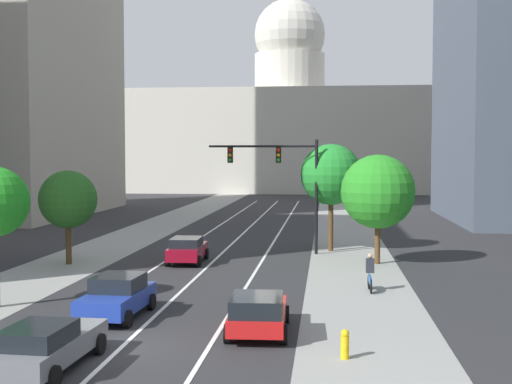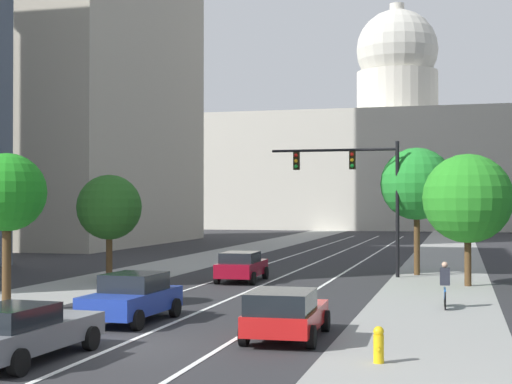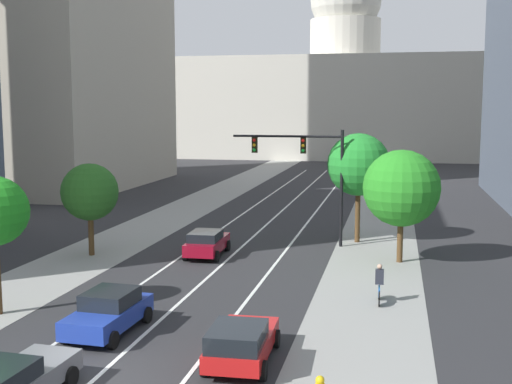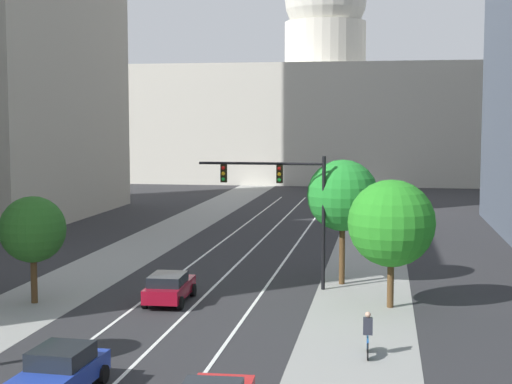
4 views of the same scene
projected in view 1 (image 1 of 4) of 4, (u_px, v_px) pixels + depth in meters
The scene contains 17 objects.
ground_plane at pixel (254, 223), 61.53m from camera, with size 400.00×400.00×0.00m, color #2B2B2D.
sidewalk_left at pixel (152, 228), 57.39m from camera, with size 4.89×130.00×0.01m, color gray.
sidewalk_right at pixel (345, 231), 55.73m from camera, with size 4.89×130.00×0.01m, color gray.
lane_stripe_left at pixel (190, 245), 46.92m from camera, with size 0.16×90.00×0.01m, color white.
lane_stripe_center at pixel (230, 245), 46.63m from camera, with size 0.16×90.00×0.01m, color white.
lane_stripe_right at pixel (271, 246), 46.34m from camera, with size 0.16×90.00×0.01m, color white.
capitol_building at pixel (289, 132), 118.44m from camera, with size 54.16×25.61×33.71m.
car_crimson at pixel (187, 249), 39.04m from camera, with size 2.08×4.28×1.49m.
car_red at pixel (258, 312), 23.48m from camera, with size 2.20×4.31×1.47m.
car_gray at pixel (47, 345), 19.54m from camera, with size 2.11×4.83×1.44m.
car_blue at pixel (117, 296), 26.02m from camera, with size 2.20×4.36×1.59m.
traffic_signal_mast at pixel (284, 172), 42.44m from camera, with size 6.82×0.39×7.11m.
fire_hydrant at pixel (345, 344), 20.68m from camera, with size 0.26×0.35×0.91m.
cyclist at pixel (370, 273), 30.89m from camera, with size 0.37×1.70×1.72m.
street_tree_far_right at pixel (331, 175), 43.70m from camera, with size 3.90×3.90×6.86m.
street_tree_mid_right at pixel (378, 192), 38.53m from camera, with size 4.18×4.18×6.19m.
street_tree_mid_left at pixel (68, 200), 38.41m from camera, with size 3.25×3.25×5.30m.
Camera 1 is at (6.52, -20.93, 6.18)m, focal length 48.12 mm.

